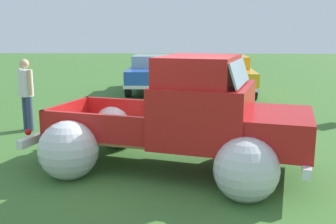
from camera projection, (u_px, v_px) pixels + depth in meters
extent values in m
plane|color=#3D6B2D|center=(167.00, 167.00, 6.67)|extent=(80.00, 80.00, 0.00)
cylinder|color=black|center=(257.00, 140.00, 6.97)|extent=(0.79, 0.42, 0.76)
cylinder|color=silver|center=(257.00, 140.00, 6.97)|extent=(0.39, 0.32, 0.34)
cylinder|color=black|center=(246.00, 172.00, 5.34)|extent=(0.79, 0.42, 0.76)
cylinder|color=silver|center=(246.00, 172.00, 5.34)|extent=(0.39, 0.32, 0.34)
cylinder|color=black|center=(117.00, 128.00, 7.81)|extent=(0.79, 0.42, 0.76)
cylinder|color=silver|center=(117.00, 128.00, 7.81)|extent=(0.39, 0.32, 0.34)
cylinder|color=black|center=(70.00, 153.00, 6.18)|extent=(0.79, 0.42, 0.76)
cylinder|color=silver|center=(70.00, 153.00, 6.18)|extent=(0.39, 0.32, 0.34)
sphere|color=silver|center=(118.00, 125.00, 7.84)|extent=(1.18, 1.18, 0.96)
sphere|color=silver|center=(69.00, 150.00, 6.13)|extent=(1.18, 1.18, 0.96)
cube|color=olive|center=(116.00, 132.00, 6.84)|extent=(2.39, 2.03, 0.04)
cube|color=red|center=(132.00, 112.00, 7.48)|extent=(2.00, 0.63, 0.50)
cube|color=red|center=(96.00, 129.00, 6.12)|extent=(2.00, 0.63, 0.50)
cube|color=red|center=(169.00, 124.00, 6.50)|extent=(0.49, 1.50, 0.50)
cube|color=red|center=(67.00, 116.00, 7.09)|extent=(0.49, 1.50, 0.50)
cube|color=red|center=(204.00, 113.00, 6.27)|extent=(1.85, 2.03, 0.95)
cube|color=red|center=(199.00, 70.00, 6.16)|extent=(1.52, 1.79, 0.45)
cube|color=#8CADB7|center=(240.00, 72.00, 5.97)|extent=(0.54, 1.45, 0.38)
cube|color=red|center=(270.00, 130.00, 6.00)|extent=(1.64, 1.90, 0.55)
sphere|color=silver|center=(258.00, 137.00, 6.99)|extent=(1.13, 1.13, 0.92)
sphere|color=silver|center=(246.00, 170.00, 5.31)|extent=(1.13, 1.13, 0.92)
cube|color=silver|center=(54.00, 131.00, 7.25)|extent=(0.65, 1.94, 0.14)
cube|color=silver|center=(305.00, 153.00, 5.90)|extent=(0.65, 1.94, 0.14)
sphere|color=red|center=(77.00, 114.00, 7.94)|extent=(0.14, 0.14, 0.11)
sphere|color=red|center=(28.00, 132.00, 6.46)|extent=(0.14, 0.14, 0.11)
cylinder|color=black|center=(175.00, 88.00, 14.03)|extent=(0.21, 0.66, 0.66)
cylinder|color=silver|center=(175.00, 88.00, 14.03)|extent=(0.22, 0.30, 0.30)
cylinder|color=black|center=(128.00, 88.00, 14.06)|extent=(0.21, 0.66, 0.66)
cylinder|color=silver|center=(128.00, 88.00, 14.06)|extent=(0.22, 0.30, 0.30)
cylinder|color=black|center=(175.00, 79.00, 16.68)|extent=(0.21, 0.66, 0.66)
cylinder|color=silver|center=(175.00, 79.00, 16.68)|extent=(0.22, 0.30, 0.30)
cylinder|color=black|center=(136.00, 79.00, 16.72)|extent=(0.21, 0.66, 0.66)
cylinder|color=silver|center=(136.00, 79.00, 16.72)|extent=(0.22, 0.30, 0.30)
cube|color=blue|center=(154.00, 74.00, 15.30)|extent=(1.94, 4.27, 0.55)
cube|color=#8CADB7|center=(154.00, 61.00, 15.36)|extent=(1.65, 1.81, 0.45)
cube|color=silver|center=(156.00, 75.00, 17.38)|extent=(1.91, 0.14, 0.12)
cube|color=silver|center=(150.00, 87.00, 13.32)|extent=(1.91, 0.14, 0.12)
cylinder|color=black|center=(254.00, 90.00, 13.41)|extent=(0.22, 0.67, 0.66)
cylinder|color=silver|center=(254.00, 90.00, 13.41)|extent=(0.22, 0.30, 0.30)
cylinder|color=black|center=(204.00, 90.00, 13.54)|extent=(0.22, 0.67, 0.66)
cylinder|color=silver|center=(204.00, 90.00, 13.54)|extent=(0.22, 0.30, 0.30)
cylinder|color=black|center=(244.00, 81.00, 16.28)|extent=(0.22, 0.67, 0.66)
cylinder|color=silver|center=(244.00, 81.00, 16.28)|extent=(0.22, 0.30, 0.30)
cylinder|color=black|center=(203.00, 80.00, 16.41)|extent=(0.22, 0.67, 0.66)
cylinder|color=silver|center=(203.00, 80.00, 16.41)|extent=(0.22, 0.30, 0.30)
cube|color=#F2A819|center=(226.00, 75.00, 14.84)|extent=(2.00, 4.65, 0.55)
cube|color=#F2A819|center=(226.00, 62.00, 14.92)|extent=(1.66, 1.98, 0.45)
cube|color=silver|center=(222.00, 76.00, 17.09)|extent=(1.90, 0.17, 0.12)
cube|color=silver|center=(231.00, 90.00, 12.68)|extent=(1.90, 0.17, 0.12)
cylinder|color=navy|center=(30.00, 114.00, 9.06)|extent=(0.21, 0.21, 0.83)
cylinder|color=navy|center=(26.00, 113.00, 9.17)|extent=(0.21, 0.21, 0.83)
cylinder|color=silver|center=(26.00, 83.00, 8.97)|extent=(0.48, 0.48, 0.62)
cylinder|color=#DBAD84|center=(30.00, 83.00, 8.82)|extent=(0.13, 0.13, 0.59)
cylinder|color=silver|center=(21.00, 81.00, 9.11)|extent=(0.13, 0.13, 0.59)
sphere|color=#DBAD84|center=(24.00, 64.00, 8.88)|extent=(0.31, 0.31, 0.22)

